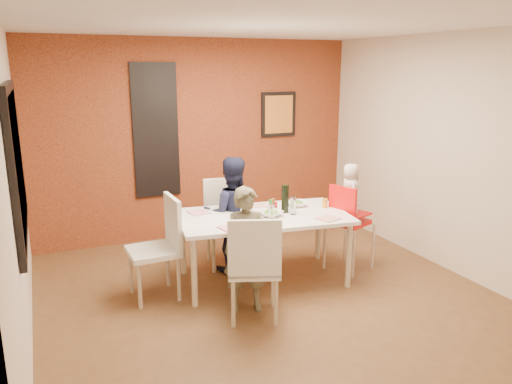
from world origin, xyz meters
name	(u,v)px	position (x,y,z in m)	size (l,w,h in m)	color
ground	(268,296)	(0.00, 0.00, 0.00)	(4.50, 4.50, 0.00)	brown
ceiling	(269,24)	(0.00, 0.00, 2.70)	(4.50, 4.50, 0.02)	silver
wall_back	(199,139)	(0.00, 2.25, 1.35)	(4.50, 0.02, 2.70)	beige
wall_front	(435,240)	(0.00, -2.25, 1.35)	(4.50, 0.02, 2.70)	beige
wall_left	(14,192)	(-2.25, 0.00, 1.35)	(0.02, 4.50, 2.70)	beige
wall_right	(445,153)	(2.25, 0.00, 1.35)	(0.02, 4.50, 2.70)	beige
brick_accent_wall	(199,139)	(0.00, 2.23, 1.35)	(4.50, 0.02, 2.70)	maroon
picture_window_frame	(16,163)	(-2.22, 0.20, 1.55)	(0.05, 1.70, 1.30)	black
picture_window_pane	(18,163)	(-2.21, 0.20, 1.55)	(0.02, 1.55, 1.15)	black
glassblock_strip	(156,131)	(-0.60, 2.21, 1.50)	(0.55, 0.03, 1.70)	silver
glassblock_surround	(156,131)	(-0.60, 2.21, 1.50)	(0.60, 0.03, 1.76)	black
art_print_frame	(278,114)	(1.20, 2.21, 1.65)	(0.54, 0.03, 0.64)	black
art_print_canvas	(279,114)	(1.20, 2.19, 1.65)	(0.44, 0.01, 0.54)	orange
dining_table	(263,221)	(0.13, 0.39, 0.69)	(1.95, 1.26, 0.76)	white
chair_near	(254,263)	(-0.34, -0.42, 0.58)	(0.62, 0.62, 1.03)	silver
chair_far	(225,217)	(-0.07, 1.06, 0.57)	(0.55, 0.55, 1.02)	silver
chair_left	(162,242)	(-0.98, 0.47, 0.59)	(0.50, 0.50, 1.05)	white
high_chair	(348,220)	(1.14, 0.26, 0.62)	(0.55, 0.55, 1.03)	red
child_near	(247,250)	(-0.30, -0.17, 0.62)	(0.45, 0.30, 1.23)	brown
child_far	(231,215)	(-0.08, 0.81, 0.67)	(0.65, 0.51, 1.35)	#161931
toddler	(350,192)	(1.16, 0.28, 0.94)	(0.32, 0.21, 0.66)	beige
plate_near_left	(233,228)	(-0.35, 0.08, 0.77)	(0.23, 0.23, 0.01)	white
plate_far_mid	(259,205)	(0.24, 0.75, 0.77)	(0.19, 0.19, 0.01)	white
plate_near_right	(328,218)	(0.69, -0.02, 0.77)	(0.21, 0.21, 0.01)	white
plate_far_left	(199,213)	(-0.49, 0.74, 0.77)	(0.20, 0.20, 0.01)	white
salad_bowl_a	(271,214)	(0.18, 0.31, 0.79)	(0.24, 0.24, 0.06)	silver
salad_bowl_b	(297,204)	(0.62, 0.55, 0.79)	(0.23, 0.23, 0.06)	white
wine_bottle	(285,199)	(0.39, 0.38, 0.92)	(0.08, 0.08, 0.31)	black
wine_glass_a	(272,213)	(0.10, 0.13, 0.85)	(0.07, 0.07, 0.19)	white
wine_glass_b	(293,206)	(0.43, 0.28, 0.86)	(0.07, 0.07, 0.19)	silver
paper_towel_roll	(246,206)	(-0.10, 0.33, 0.90)	(0.12, 0.12, 0.27)	white
condiment_red	(276,207)	(0.29, 0.40, 0.82)	(0.03, 0.03, 0.12)	red
condiment_green	(270,206)	(0.23, 0.42, 0.84)	(0.04, 0.04, 0.15)	#2A7226
condiment_brown	(273,205)	(0.29, 0.47, 0.83)	(0.04, 0.04, 0.14)	brown
sippy_cup	(325,203)	(0.89, 0.36, 0.81)	(0.06, 0.06, 0.11)	orange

